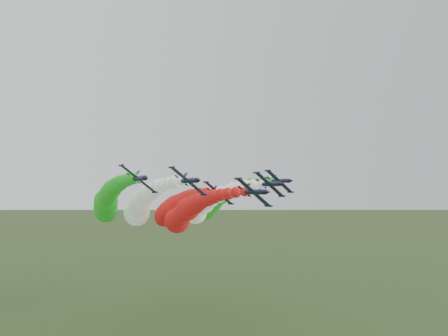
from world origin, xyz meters
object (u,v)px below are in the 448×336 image
Objects in this scene: jet_outer_left at (108,202)px; jet_outer_right at (215,202)px; jet_inner_right at (205,205)px; jet_inner_left at (141,205)px; jet_trail at (171,209)px; jet_lead at (185,213)px.

jet_outer_left reaches higher than jet_outer_right.
jet_inner_right is 1.00× the size of jet_outer_right.
jet_inner_left is 24.94m from jet_inner_right.
jet_inner_left is 1.01× the size of jet_trail.
jet_lead is at bearing -101.31° from jet_trail.
jet_lead is 28.52m from jet_outer_right.
jet_lead is 1.01× the size of jet_trail.
jet_inner_right is at bearing 41.43° from jet_lead.
jet_lead is at bearing -138.57° from jet_inner_right.
jet_outer_left is 42.76m from jet_outer_right.
jet_inner_left reaches higher than jet_lead.
jet_outer_left is at bearing -173.05° from jet_outer_right.
jet_inner_left is 35.02m from jet_outer_right.
jet_outer_right is (8.48, 7.75, 0.88)m from jet_inner_right.
jet_trail is (-8.10, 11.61, -1.87)m from jet_inner_right.
jet_outer_right is 17.25m from jet_trail.
jet_inner_right is 14.28m from jet_trail.
jet_inner_left is at bearing -137.83° from jet_trail.
jet_lead is 1.00× the size of jet_outer_right.
jet_outer_left is (-9.26, 6.01, 0.87)m from jet_inner_left.
jet_lead is 14.54m from jet_inner_left.
jet_lead is at bearing -32.73° from jet_inner_left.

